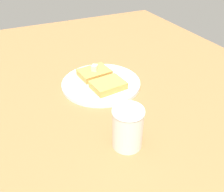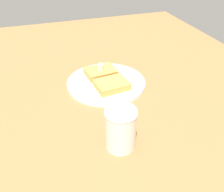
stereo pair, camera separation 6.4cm
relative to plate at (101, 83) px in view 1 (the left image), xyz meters
The scene contains 7 objects.
table_surface 8.36cm from the plate, 102.88° to the right, with size 128.07×128.07×1.81cm, color olive.
plate is the anchor object (origin of this frame).
toast_slice_left 4.50cm from the plate, behind, with size 7.26×9.31×2.10cm, color #C49141.
toast_slice_middle 4.50cm from the plate, ahead, with size 7.26×9.31×2.10cm, color gold.
butter_pat_primary 5.27cm from the plate, behind, with size 1.87×1.68×1.87cm, color beige.
fork 6.89cm from the plate, 149.71° to the left, with size 8.28×15.02×0.36cm.
syrup_jar 26.45cm from the plate, 10.36° to the right, with size 6.92×6.92×9.75cm.
Camera 1 is at (62.53, -16.90, 42.43)cm, focal length 40.00 mm.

